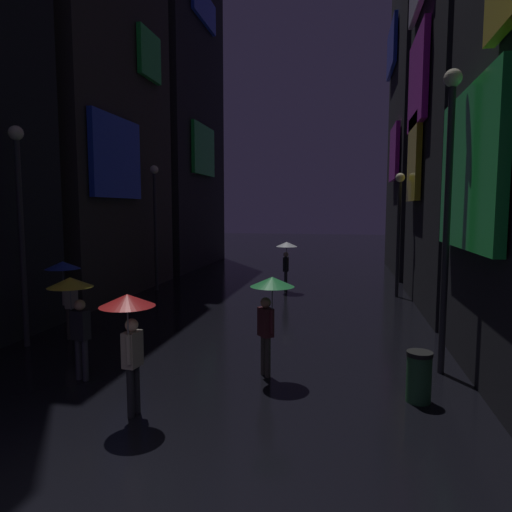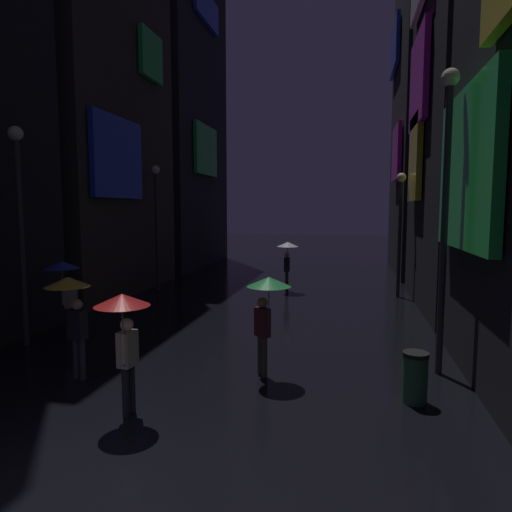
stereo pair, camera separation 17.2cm
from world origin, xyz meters
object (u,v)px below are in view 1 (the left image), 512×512
Objects in this scene: streetlamp_left_near at (20,211)px; streetlamp_right_far at (399,219)px; trash_bin at (419,377)px; streetlamp_left_far at (155,212)px; pedestrian_foreground_right_clear at (286,252)px; streetlamp_right_near at (448,191)px; pedestrian_midstreet_centre_red at (129,321)px; pedestrian_foreground_left_blue at (65,278)px; pedestrian_far_right_yellow at (74,300)px; pedestrian_midstreet_left_green at (270,298)px.

streetlamp_right_far is at bearing 40.95° from streetlamp_left_near.
streetlamp_left_far is at bearing 133.38° from trash_bin.
streetlamp_left_near is at bearing -121.59° from pedestrian_foreground_right_clear.
streetlamp_right_near is 1.14× the size of streetlamp_left_near.
streetlamp_right_near is at bearing -90.00° from streetlamp_right_far.
streetlamp_left_far is 8.21m from streetlamp_left_near.
pedestrian_midstreet_centre_red is at bearing -94.81° from pedestrian_foreground_right_clear.
pedestrian_foreground_left_blue reaches higher than trash_bin.
pedestrian_far_right_yellow is at bearing -178.11° from trash_bin.
pedestrian_midstreet_centre_red is (-1.03, -12.23, 0.00)m from pedestrian_foreground_right_clear.
pedestrian_foreground_left_blue is 3.18m from pedestrian_far_right_yellow.
streetlamp_right_far reaches higher than pedestrian_foreground_left_blue.
trash_bin is at bearing -15.18° from pedestrian_foreground_left_blue.
pedestrian_midstreet_left_green is 0.38× the size of streetlamp_left_near.
pedestrian_far_right_yellow is 0.43× the size of streetlamp_right_far.
pedestrian_foreground_left_blue is at bearing 133.79° from pedestrian_midstreet_centre_red.
streetlamp_left_near is (-2.59, 1.85, 1.78)m from pedestrian_far_right_yellow.
pedestrian_far_right_yellow is at bearing 143.68° from pedestrian_midstreet_centre_red.
pedestrian_midstreet_left_green is at bearing -54.87° from streetlamp_left_far.
pedestrian_foreground_right_clear is 2.28× the size of trash_bin.
pedestrian_foreground_right_clear is 1.00× the size of pedestrian_midstreet_left_green.
pedestrian_foreground_left_blue is 9.58m from streetlamp_right_near.
pedestrian_foreground_right_clear is 12.28m from pedestrian_midstreet_centre_red.
streetlamp_left_far is (-10.00, 8.21, -0.52)m from streetlamp_right_near.
streetlamp_right_near is at bearing 15.32° from pedestrian_midstreet_left_green.
pedestrian_foreground_left_blue is 1.00× the size of pedestrian_midstreet_centre_red.
pedestrian_far_right_yellow is 3.97m from pedestrian_midstreet_left_green.
streetlamp_left_near is at bearing 171.51° from pedestrian_midstreet_left_green.
trash_bin is (3.78, -10.61, -1.20)m from pedestrian_foreground_right_clear.
streetlamp_right_far is 13.24m from streetlamp_left_near.
streetlamp_left_far is (-6.46, 9.18, 1.67)m from pedestrian_midstreet_left_green.
trash_bin is (6.71, 0.22, -1.20)m from pedestrian_far_right_yellow.
pedestrian_midstreet_centre_red is 13.22m from streetlamp_right_far.
streetlamp_right_far is at bearing 90.00° from streetlamp_right_near.
streetlamp_right_near reaches higher than pedestrian_foreground_right_clear.
pedestrian_midstreet_left_green is at bearing 166.84° from trash_bin.
pedestrian_foreground_right_clear is at bearing 95.37° from pedestrian_midstreet_left_green.
pedestrian_far_right_yellow is 11.22m from pedestrian_foreground_right_clear.
pedestrian_foreground_right_clear is (2.94, 10.83, 0.00)m from pedestrian_far_right_yellow.
streetlamp_right_far is at bearing 65.22° from pedestrian_midstreet_centre_red.
streetlamp_right_near reaches higher than trash_bin.
pedestrian_midstreet_left_green is 0.40× the size of streetlamp_left_far.
pedestrian_foreground_left_blue is 12.33m from streetlamp_right_far.
streetlamp_right_near is at bearing -39.37° from streetlamp_left_far.
streetlamp_right_near is 12.95m from streetlamp_left_far.
pedestrian_midstreet_centre_red is at bearing -114.78° from streetlamp_right_far.
pedestrian_midstreet_left_green is 6.77m from streetlamp_left_near.
pedestrian_far_right_yellow is 7.95m from streetlamp_right_near.
streetlamp_left_near reaches higher than streetlamp_left_far.
streetlamp_right_far is 10.01m from streetlamp_left_far.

